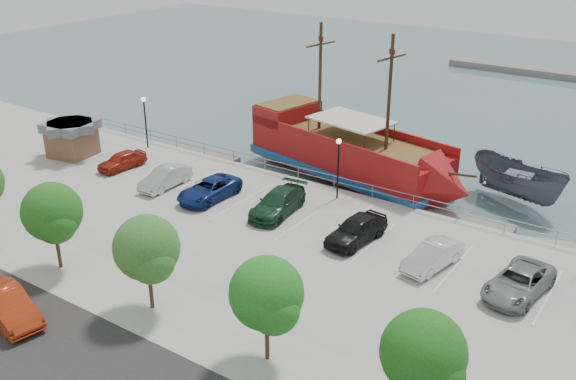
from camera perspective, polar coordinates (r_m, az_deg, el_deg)
The scene contains 22 objects.
ground at distance 39.37m, azimuth -0.42°, elevation -5.30°, with size 160.00×160.00×0.00m, color #436565.
sidewalk at distance 32.32m, azimuth -10.67°, elevation -10.79°, with size 100.00×4.00×0.05m, color #A3A296.
seawall_railing at distance 44.69m, azimuth 5.23°, elevation 0.47°, with size 50.00×0.06×1.00m.
pirate_ship at distance 48.19m, azimuth 6.57°, elevation 2.80°, with size 19.34×8.78×11.99m.
patrol_boat at distance 47.56m, azimuth 19.75°, elevation 0.50°, with size 2.85×7.58×2.93m, color #484E56.
dock_west at distance 54.25m, azimuth -7.86°, elevation 3.12°, with size 7.05×2.01×0.40m, color gray.
dock_mid at distance 43.77m, azimuth 14.51°, elevation -2.65°, with size 7.66×2.19×0.44m, color gray.
shed at distance 53.70m, azimuth -18.68°, elevation 4.44°, with size 3.84×3.84×2.79m.
street_sedan at distance 33.82m, azimuth -23.69°, elevation -9.37°, with size 1.65×4.73×1.56m, color #B32F12.
lamp_post_left at distance 53.39m, azimuth -12.61°, elevation 6.66°, with size 0.36×0.36×4.28m.
lamp_post_mid at distance 42.73m, azimuth 4.50°, elevation 2.87°, with size 0.36×0.36×4.28m.
tree_c at distance 36.07m, azimuth -20.17°, elevation -2.07°, with size 3.30×3.20×5.00m.
tree_d at distance 31.11m, azimuth -12.35°, elevation -5.31°, with size 3.30×3.20×5.00m.
tree_e at distance 27.06m, azimuth -1.77°, elevation -9.48°, with size 3.30×3.20×5.00m.
tree_f at distance 24.39m, azimuth 12.17°, elevation -14.33°, with size 3.30×3.20×5.00m.
parked_car_a at distance 50.12m, azimuth -14.54°, elevation 2.58°, with size 1.57×3.89×1.33m, color #A02314.
parked_car_b at distance 46.04m, azimuth -10.86°, elevation 1.08°, with size 1.49×4.27×1.41m, color #B6B6B6.
parked_car_c at distance 43.69m, azimuth -7.02°, elevation 0.05°, with size 2.28×4.93×1.37m, color navy.
parked_car_d at distance 41.29m, azimuth -0.91°, elevation -1.13°, with size 2.09×5.14×1.49m, color #173F24.
parked_car_e at distance 38.05m, azimuth 6.10°, elevation -3.49°, with size 1.86×4.63×1.58m, color black.
parked_car_f at distance 36.14m, azimuth 12.72°, elevation -5.73°, with size 1.46×4.19×1.38m, color silver.
parked_car_g at distance 34.96m, azimuth 19.82°, elevation -7.72°, with size 2.31×5.00×1.39m, color gray.
Camera 1 is at (19.47, -28.37, 18.13)m, focal length 40.00 mm.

